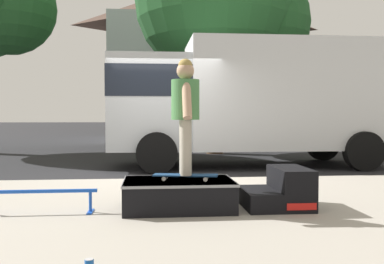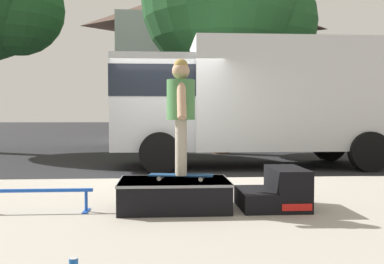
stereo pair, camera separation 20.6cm
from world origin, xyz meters
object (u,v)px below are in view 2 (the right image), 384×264
object	(u,v)px
grind_rail	(36,195)
box_truck	(254,98)
street_tree_neighbour	(231,6)
skateboard	(181,175)
skate_box	(174,193)
kicker_ramp	(277,191)
skater_kid	(181,107)

from	to	relation	value
grind_rail	box_truck	bearing A→B (deg)	55.15
grind_rail	street_tree_neighbour	world-z (taller)	street_tree_neighbour
skateboard	street_tree_neighbour	distance (m)	10.03
skate_box	kicker_ramp	xyz separation A→B (m)	(1.28, -0.00, 0.01)
kicker_ramp	street_tree_neighbour	size ratio (longest dim) A/B	0.11
skate_box	skater_kid	bearing A→B (deg)	-12.46
grind_rail	skateboard	size ratio (longest dim) A/B	1.64
skate_box	street_tree_neighbour	xyz separation A→B (m)	(2.07, 8.83, 4.51)
skate_box	skateboard	size ratio (longest dim) A/B	1.66
skateboard	box_truck	xyz separation A→B (m)	(2.03, 5.33, 1.17)
kicker_ramp	box_truck	bearing A→B (deg)	81.05
skater_kid	street_tree_neighbour	distance (m)	9.70
skateboard	skater_kid	world-z (taller)	skater_kid
skate_box	grind_rail	bearing A→B (deg)	-177.93
skater_kid	box_truck	distance (m)	5.72
grind_rail	street_tree_neighbour	xyz separation A→B (m)	(3.70, 8.89, 4.49)
kicker_ramp	street_tree_neighbour	distance (m)	9.94
skate_box	box_truck	world-z (taller)	box_truck
kicker_ramp	box_truck	world-z (taller)	box_truck
box_truck	street_tree_neighbour	distance (m)	4.70
grind_rail	kicker_ramp	bearing A→B (deg)	1.15
box_truck	skate_box	bearing A→B (deg)	-111.69
grind_rail	street_tree_neighbour	size ratio (longest dim) A/B	0.17
skate_box	box_truck	size ratio (longest dim) A/B	0.19
box_truck	kicker_ramp	bearing A→B (deg)	-98.95
grind_rail	skate_box	bearing A→B (deg)	2.07
kicker_ramp	grind_rail	bearing A→B (deg)	-178.85
box_truck	street_tree_neighbour	xyz separation A→B (m)	(-0.04, 3.52, 3.12)
skateboard	street_tree_neighbour	xyz separation A→B (m)	(1.99, 8.85, 4.28)
skater_kid	street_tree_neighbour	size ratio (longest dim) A/B	0.18
kicker_ramp	box_truck	xyz separation A→B (m)	(0.84, 5.31, 1.38)
kicker_ramp	box_truck	size ratio (longest dim) A/B	0.12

